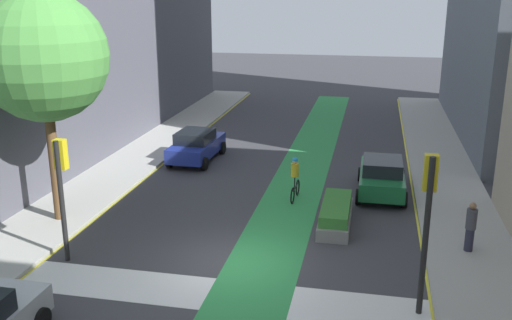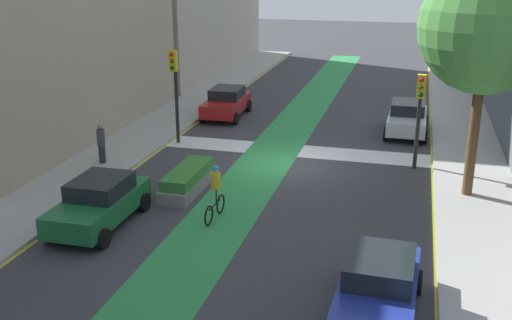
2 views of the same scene
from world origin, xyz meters
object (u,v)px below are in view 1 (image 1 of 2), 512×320
(traffic_signal_near_right, at_px, (428,205))
(traffic_signal_near_left, at_px, (61,177))
(cyclist_in_lane, at_px, (295,178))
(pedestrian_sidewalk_right_a, at_px, (471,226))
(car_green_right_far, at_px, (382,176))
(car_blue_left_far, at_px, (196,145))
(street_tree_near, at_px, (43,57))
(median_planter, at_px, (336,214))

(traffic_signal_near_right, relative_size, traffic_signal_near_left, 1.11)
(cyclist_in_lane, relative_size, pedestrian_sidewalk_right_a, 1.11)
(cyclist_in_lane, bearing_deg, pedestrian_sidewalk_right_a, -31.69)
(car_green_right_far, bearing_deg, cyclist_in_lane, -157.15)
(car_blue_left_far, bearing_deg, cyclist_in_lane, -39.14)
(traffic_signal_near_right, relative_size, pedestrian_sidewalk_right_a, 2.63)
(traffic_signal_near_left, xyz_separation_m, street_tree_near, (-1.89, 2.71, 3.32))
(car_green_right_far, bearing_deg, traffic_signal_near_right, -83.83)
(traffic_signal_near_right, height_order, street_tree_near, street_tree_near)
(traffic_signal_near_left, xyz_separation_m, median_planter, (8.21, 4.57, -2.38))
(traffic_signal_near_left, height_order, median_planter, traffic_signal_near_left)
(car_blue_left_far, height_order, cyclist_in_lane, cyclist_in_lane)
(car_green_right_far, xyz_separation_m, pedestrian_sidewalk_right_a, (2.79, -5.34, 0.20))
(cyclist_in_lane, height_order, median_planter, cyclist_in_lane)
(car_blue_left_far, distance_m, pedestrian_sidewalk_right_a, 14.63)
(traffic_signal_near_left, relative_size, car_blue_left_far, 0.93)
(cyclist_in_lane, bearing_deg, traffic_signal_near_left, -133.16)
(cyclist_in_lane, relative_size, median_planter, 0.53)
(traffic_signal_near_left, bearing_deg, car_green_right_far, 39.98)
(traffic_signal_near_left, xyz_separation_m, car_green_right_far, (9.85, 8.26, -1.98))
(traffic_signal_near_right, distance_m, car_green_right_far, 9.53)
(pedestrian_sidewalk_right_a, xyz_separation_m, street_tree_near, (-14.53, -0.21, 5.10))
(cyclist_in_lane, xyz_separation_m, median_planter, (1.84, -2.22, -0.57))
(street_tree_near, bearing_deg, car_blue_left_far, 73.27)
(car_blue_left_far, xyz_separation_m, street_tree_near, (-2.61, -8.68, 5.30))
(car_blue_left_far, bearing_deg, traffic_signal_near_right, -50.60)
(street_tree_near, xyz_separation_m, median_planter, (10.10, 1.86, -5.70))
(cyclist_in_lane, bearing_deg, car_blue_left_far, 140.86)
(car_green_right_far, xyz_separation_m, street_tree_near, (-11.74, -5.55, 5.30))
(cyclist_in_lane, distance_m, street_tree_near, 10.55)
(car_green_right_far, bearing_deg, traffic_signal_near_left, -140.02)
(traffic_signal_near_left, height_order, car_green_right_far, traffic_signal_near_left)
(traffic_signal_near_left, xyz_separation_m, pedestrian_sidewalk_right_a, (12.64, 2.92, -1.79))
(car_blue_left_far, bearing_deg, traffic_signal_near_left, -93.61)
(cyclist_in_lane, height_order, pedestrian_sidewalk_right_a, cyclist_in_lane)
(car_green_right_far, relative_size, street_tree_near, 0.51)
(car_green_right_far, relative_size, car_blue_left_far, 0.99)
(median_planter, bearing_deg, traffic_signal_near_left, -150.87)
(traffic_signal_near_left, relative_size, street_tree_near, 0.48)
(street_tree_near, bearing_deg, median_planter, 10.45)
(traffic_signal_near_right, relative_size, cyclist_in_lane, 2.36)
(pedestrian_sidewalk_right_a, height_order, median_planter, pedestrian_sidewalk_right_a)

